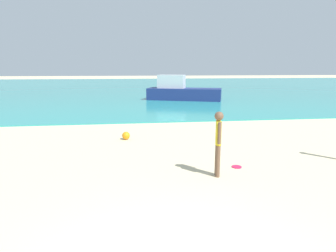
{
  "coord_description": "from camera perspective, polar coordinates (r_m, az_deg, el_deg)",
  "views": [
    {
      "loc": [
        -0.6,
        -3.31,
        2.82
      ],
      "look_at": [
        0.5,
        4.8,
        1.16
      ],
      "focal_mm": 30.77,
      "sensor_mm": 36.0,
      "label": 1
    }
  ],
  "objects": [
    {
      "name": "frisbee",
      "position": [
        8.61,
        13.45,
        -7.87
      ],
      "size": [
        0.28,
        0.28,
        0.03
      ],
      "primitive_type": "cylinder",
      "color": "#E51E4C",
      "rests_on": "ground"
    },
    {
      "name": "person_standing",
      "position": [
        7.57,
        9.91,
        -2.76
      ],
      "size": [
        0.23,
        0.39,
        1.72
      ],
      "rotation": [
        0.0,
        0.0,
        1.43
      ],
      "color": "brown",
      "rests_on": "ground"
    },
    {
      "name": "beach_ball",
      "position": [
        11.61,
        -8.33,
        -1.9
      ],
      "size": [
        0.31,
        0.31,
        0.31
      ],
      "primitive_type": "sphere",
      "color": "orange",
      "rests_on": "ground"
    },
    {
      "name": "boat_near",
      "position": [
        25.26,
        2.68,
        6.89
      ],
      "size": [
        6.62,
        4.04,
        2.14
      ],
      "rotation": [
        0.0,
        0.0,
        -0.35
      ],
      "color": "navy",
      "rests_on": "water"
    },
    {
      "name": "water",
      "position": [
        44.7,
        -6.99,
        7.82
      ],
      "size": [
        160.0,
        60.0,
        0.06
      ],
      "primitive_type": "cube",
      "color": "teal",
      "rests_on": "ground"
    }
  ]
}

